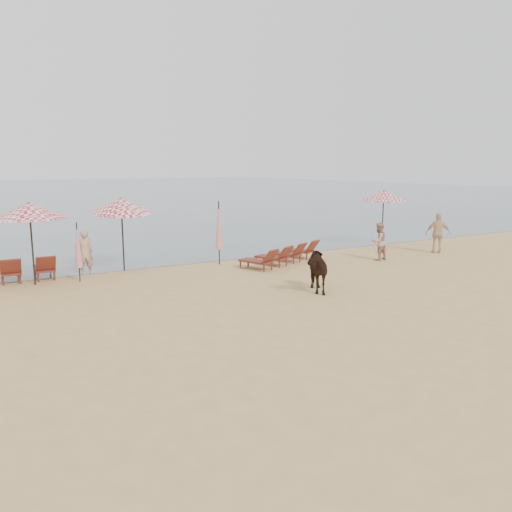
{
  "coord_description": "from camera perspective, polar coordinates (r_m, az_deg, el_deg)",
  "views": [
    {
      "loc": [
        -7.22,
        -7.67,
        3.71
      ],
      "look_at": [
        0.0,
        5.0,
        1.1
      ],
      "focal_mm": 35.0,
      "sensor_mm": 36.0,
      "label": 1
    }
  ],
  "objects": [
    {
      "name": "ground",
      "position": [
        11.17,
        12.99,
        -9.53
      ],
      "size": [
        120.0,
        120.0,
        0.0
      ],
      "primitive_type": "plane",
      "color": "tan",
      "rests_on": "ground"
    },
    {
      "name": "sea",
      "position": [
        88.04,
        -25.13,
        6.79
      ],
      "size": [
        160.0,
        140.0,
        0.06
      ],
      "primitive_type": "cube",
      "color": "#51606B",
      "rests_on": "ground"
    },
    {
      "name": "lounger_cluster_right",
      "position": [
        19.3,
        3.06,
        0.2
      ],
      "size": [
        3.76,
        2.7,
        0.55
      ],
      "rotation": [
        0.0,
        0.0,
        0.4
      ],
      "color": "maroon",
      "rests_on": "ground"
    },
    {
      "name": "umbrella_open_left_a",
      "position": [
        17.11,
        -24.47,
        4.73
      ],
      "size": [
        2.31,
        2.31,
        2.63
      ],
      "rotation": [
        0.0,
        0.0,
        0.08
      ],
      "color": "black",
      "rests_on": "ground"
    },
    {
      "name": "umbrella_open_left_b",
      "position": [
        18.33,
        -15.15,
        5.62
      ],
      "size": [
        2.15,
        2.19,
        2.74
      ],
      "rotation": [
        0.0,
        0.0,
        -0.42
      ],
      "color": "black",
      "rests_on": "ground"
    },
    {
      "name": "umbrella_open_right",
      "position": [
        24.34,
        14.39,
        6.65
      ],
      "size": [
        2.15,
        2.15,
        2.62
      ],
      "rotation": [
        0.0,
        0.0,
        -0.0
      ],
      "color": "black",
      "rests_on": "ground"
    },
    {
      "name": "umbrella_closed_left",
      "position": [
        17.15,
        -19.7,
        1.15
      ],
      "size": [
        0.24,
        0.24,
        1.96
      ],
      "rotation": [
        0.0,
        0.0,
        0.38
      ],
      "color": "black",
      "rests_on": "ground"
    },
    {
      "name": "umbrella_closed_right",
      "position": [
        19.08,
        -4.26,
        3.46
      ],
      "size": [
        0.3,
        0.3,
        2.43
      ],
      "rotation": [
        0.0,
        0.0,
        0.05
      ],
      "color": "black",
      "rests_on": "ground"
    },
    {
      "name": "cow",
      "position": [
        15.09,
        6.62,
        -1.45
      ],
      "size": [
        1.33,
        1.81,
        1.39
      ],
      "primitive_type": "imported",
      "rotation": [
        0.0,
        0.0,
        -0.39
      ],
      "color": "black",
      "rests_on": "ground"
    },
    {
      "name": "beachgoer_left",
      "position": [
        18.28,
        -19.02,
        0.4
      ],
      "size": [
        0.58,
        0.38,
        1.58
      ],
      "primitive_type": "imported",
      "rotation": [
        0.0,
        0.0,
        3.14
      ],
      "color": "tan",
      "rests_on": "ground"
    },
    {
      "name": "beachgoer_right_a",
      "position": [
        20.62,
        13.84,
        1.63
      ],
      "size": [
        0.8,
        0.66,
        1.52
      ],
      "primitive_type": "imported",
      "rotation": [
        0.0,
        0.0,
        3.26
      ],
      "color": "tan",
      "rests_on": "ground"
    },
    {
      "name": "beachgoer_right_b",
      "position": [
        23.06,
        20.09,
        2.46
      ],
      "size": [
        1.04,
        1.01,
        1.75
      ],
      "primitive_type": "imported",
      "rotation": [
        0.0,
        0.0,
        2.39
      ],
      "color": "#D8AB87",
      "rests_on": "ground"
    }
  ]
}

